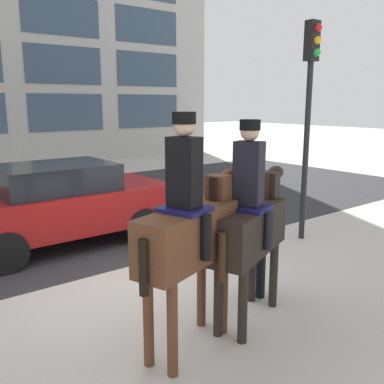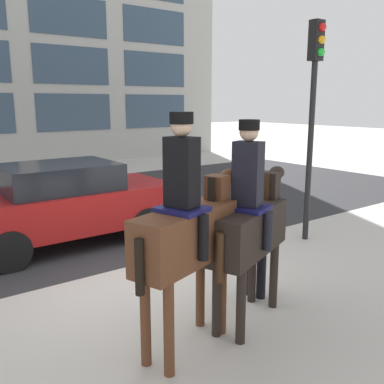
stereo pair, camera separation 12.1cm
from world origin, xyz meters
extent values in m
plane|color=beige|center=(0.00, 0.00, 0.00)|extent=(80.00, 80.00, 0.00)
cube|color=#2D2D30|center=(0.00, 4.75, 0.00)|extent=(23.90, 8.50, 0.01)
cube|color=#33475B|center=(4.21, 12.83, 2.26)|extent=(3.37, 0.02, 1.59)
cube|color=#33475B|center=(8.41, 12.83, 2.26)|extent=(3.37, 0.02, 1.59)
cube|color=#33475B|center=(4.21, 12.83, 4.26)|extent=(3.37, 0.02, 1.59)
cube|color=#33475B|center=(8.41, 12.83, 4.26)|extent=(3.37, 0.02, 1.59)
cube|color=#33475B|center=(4.21, 12.83, 6.25)|extent=(3.37, 0.02, 1.59)
cube|color=#33475B|center=(8.41, 12.83, 6.25)|extent=(3.37, 0.02, 1.59)
cube|color=#59331E|center=(-0.47, -2.03, 1.30)|extent=(1.45, 0.84, 0.59)
cylinder|color=#59331E|center=(-0.05, -1.73, 0.50)|extent=(0.11, 0.11, 1.00)
cylinder|color=#59331E|center=(0.05, -2.02, 0.50)|extent=(0.11, 0.11, 1.00)
cylinder|color=#59331E|center=(-1.00, -2.04, 0.50)|extent=(0.11, 0.11, 1.00)
cylinder|color=#59331E|center=(-0.90, -2.33, 0.50)|extent=(0.11, 0.11, 1.00)
cube|color=#59331E|center=(0.11, -1.84, 1.63)|extent=(0.26, 0.29, 0.49)
cube|color=black|center=(-0.01, -1.88, 1.65)|extent=(0.06, 0.09, 0.44)
ellipsoid|color=#59331E|center=(0.36, -1.76, 1.83)|extent=(0.34, 0.28, 0.18)
cube|color=silver|center=(0.44, -1.73, 1.85)|extent=(0.12, 0.08, 0.07)
cylinder|color=black|center=(-1.17, -2.25, 1.19)|extent=(0.09, 0.09, 0.55)
cube|color=#14144C|center=(-0.54, -2.05, 1.61)|extent=(0.54, 0.58, 0.05)
cube|color=black|center=(-0.54, -2.05, 2.00)|extent=(0.31, 0.37, 0.72)
sphere|color=#D1A889|center=(-0.54, -2.05, 2.47)|extent=(0.22, 0.22, 0.22)
cylinder|color=black|center=(-0.54, -2.05, 2.55)|extent=(0.24, 0.24, 0.12)
cylinder|color=black|center=(-0.62, -1.79, 1.36)|extent=(0.11, 0.11, 0.47)
cylinder|color=black|center=(-0.46, -2.31, 1.36)|extent=(0.11, 0.11, 0.47)
cube|color=black|center=(0.50, -1.98, 1.18)|extent=(1.50, 0.95, 0.56)
cylinder|color=black|center=(0.92, -1.64, 0.45)|extent=(0.11, 0.11, 0.89)
cylinder|color=black|center=(1.03, -1.93, 0.45)|extent=(0.11, 0.11, 0.89)
cylinder|color=black|center=(-0.04, -2.03, 0.45)|extent=(0.11, 0.11, 0.89)
cylinder|color=black|center=(0.08, -2.32, 0.45)|extent=(0.11, 0.11, 0.89)
cube|color=black|center=(1.08, -1.74, 1.53)|extent=(0.28, 0.30, 0.55)
cube|color=#382314|center=(0.97, -1.79, 1.55)|extent=(0.07, 0.09, 0.49)
ellipsoid|color=black|center=(1.32, -1.64, 1.76)|extent=(0.35, 0.29, 0.18)
cube|color=silver|center=(1.40, -1.61, 1.78)|extent=(0.12, 0.09, 0.07)
cylinder|color=#382314|center=(-0.21, -2.27, 1.07)|extent=(0.09, 0.09, 0.55)
cube|color=#14144C|center=(0.43, -2.01, 1.48)|extent=(0.58, 0.61, 0.05)
cube|color=black|center=(0.43, -2.01, 1.88)|extent=(0.32, 0.38, 0.75)
sphere|color=#D1A889|center=(0.43, -2.01, 2.37)|extent=(0.22, 0.22, 0.22)
cylinder|color=black|center=(0.43, -2.01, 2.45)|extent=(0.24, 0.24, 0.12)
cylinder|color=black|center=(0.33, -1.76, 1.23)|extent=(0.11, 0.11, 0.45)
cylinder|color=black|center=(0.53, -2.26, 1.23)|extent=(0.11, 0.11, 0.45)
cylinder|color=black|center=(1.10, -1.64, 0.43)|extent=(0.13, 0.13, 0.87)
cylinder|color=black|center=(1.05, -1.49, 0.43)|extent=(0.13, 0.13, 0.87)
cube|color=black|center=(1.07, -1.56, 1.17)|extent=(0.33, 0.45, 0.62)
sphere|color=#D1A889|center=(1.07, -1.56, 1.58)|extent=(0.20, 0.20, 0.20)
cube|color=black|center=(0.86, -1.82, 1.34)|extent=(0.55, 0.24, 0.09)
cone|color=orange|center=(0.53, -1.92, 1.34)|extent=(0.19, 0.09, 0.04)
cube|color=maroon|center=(-0.21, 2.27, 0.71)|extent=(4.09, 1.78, 0.73)
cube|color=black|center=(-0.31, 2.27, 1.33)|extent=(2.05, 1.57, 0.49)
cylinder|color=black|center=(1.06, 1.45, 0.35)|extent=(0.69, 0.21, 0.69)
cylinder|color=black|center=(1.06, 3.09, 0.35)|extent=(0.69, 0.21, 0.69)
cylinder|color=black|center=(-1.48, 1.45, 0.35)|extent=(0.69, 0.21, 0.69)
cylinder|color=black|center=(3.73, -0.29, 1.72)|extent=(0.11, 0.11, 3.45)
cube|color=black|center=(3.73, -0.29, 3.81)|extent=(0.24, 0.19, 0.72)
sphere|color=red|center=(3.73, -0.41, 4.02)|extent=(0.15, 0.15, 0.15)
sphere|color=orange|center=(3.73, -0.41, 3.81)|extent=(0.15, 0.15, 0.15)
sphere|color=green|center=(3.73, -0.41, 3.59)|extent=(0.15, 0.15, 0.15)
camera|label=1|loc=(-3.11, -5.48, 2.70)|focal=40.00mm
camera|label=2|loc=(-3.01, -5.56, 2.70)|focal=40.00mm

